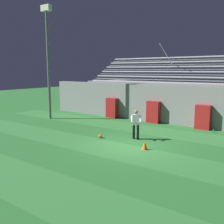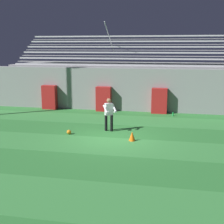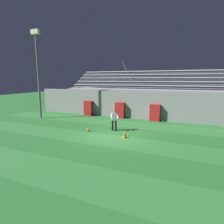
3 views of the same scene
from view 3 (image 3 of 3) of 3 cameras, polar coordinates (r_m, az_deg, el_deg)
ground_plane at (r=13.59m, az=0.54°, el=-7.14°), size 80.00×80.00×0.00m
turf_stripe_near at (r=8.77m, az=-15.55°, el=-17.54°), size 28.00×2.42×0.01m
turf_stripe_mid at (r=12.58m, az=-1.53°, el=-8.56°), size 28.00×2.42×0.01m
turf_stripe_far at (r=16.92m, az=5.36°, el=-3.73°), size 28.00×2.42×0.01m
back_wall at (r=19.33m, az=8.01°, el=2.15°), size 24.00×0.60×2.80m
padding_pillar_gate_left at (r=19.45m, az=2.39°, el=0.52°), size 0.98×0.44×1.61m
padding_pillar_gate_right at (r=18.50m, az=12.93°, el=-0.23°), size 0.98×0.44×1.61m
padding_pillar_far_left at (r=21.07m, az=-7.22°, el=1.18°), size 0.98×0.44×1.61m
bleacher_stand at (r=21.90m, az=9.89°, el=3.31°), size 18.00×4.75×5.83m
floodlight_pole at (r=20.58m, az=-21.75°, el=13.36°), size 0.90×0.36×8.74m
goalkeeper at (r=14.58m, az=0.68°, el=-2.08°), size 0.74×0.71×1.67m
soccer_ball at (r=14.72m, az=-7.26°, el=-5.43°), size 0.22×0.22×0.22m
traffic_cone at (r=13.00m, az=3.84°, el=-7.00°), size 0.30×0.30×0.42m
water_bottle at (r=17.86m, az=15.25°, el=-2.92°), size 0.07×0.07×0.24m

